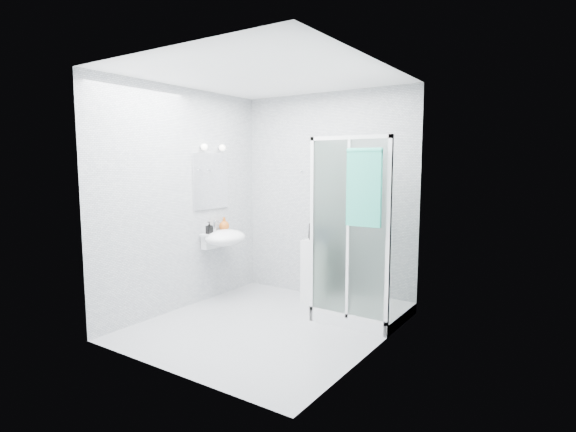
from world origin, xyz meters
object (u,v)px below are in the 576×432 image
Objects in this scene: wall_basin at (224,238)px; hand_towel at (364,186)px; storage_cabinet at (318,271)px; soap_dispenser_orange at (224,224)px; shampoo_bottle_b at (322,232)px; shower_enclosure at (355,279)px; shampoo_bottle_a at (313,228)px; soap_dispenser_black at (209,228)px.

hand_towel reaches higher than wall_basin.
wall_basin reaches higher than storage_cabinet.
wall_basin is 0.25m from soap_dispenser_orange.
wall_basin is at bearing -151.99° from shampoo_bottle_b.
soap_dispenser_orange is at bearing -174.66° from shower_enclosure.
hand_towel is at bearing -56.35° from shower_enclosure.
wall_basin is at bearing -149.06° from storage_cabinet.
hand_towel is (0.27, -0.40, 1.06)m from shower_enclosure.
shampoo_bottle_a reaches higher than shampoo_bottle_b.
hand_towel is 1.23m from shampoo_bottle_b.
shampoo_bottle_a reaches higher than wall_basin.
soap_dispenser_orange is (-1.07, -0.43, 0.03)m from shampoo_bottle_a.
soap_dispenser_black is at bearing -144.70° from storage_cabinet.
wall_basin is at bearing -148.31° from shampoo_bottle_a.
wall_basin is 0.72× the size of storage_cabinet.
shower_enclosure is at bearing 5.34° from soap_dispenser_orange.
shampoo_bottle_a is 1.65× the size of soap_dispenser_orange.
shampoo_bottle_b is (0.06, -0.03, 0.50)m from storage_cabinet.
hand_towel is (1.92, -0.09, 0.71)m from wall_basin.
soap_dispenser_orange is (-2.05, 0.23, -0.56)m from hand_towel.
hand_towel is 2.13m from soap_dispenser_orange.
hand_towel is at bearing -2.53° from wall_basin.
shower_enclosure is 1.72m from wall_basin.
shampoo_bottle_a is 1.29× the size of shampoo_bottle_b.
shampoo_bottle_a is 0.14m from shampoo_bottle_b.
soap_dispenser_black reaches higher than shampoo_bottle_b.
soap_dispenser_orange is at bearing -160.57° from shampoo_bottle_b.
soap_dispenser_black is at bearing -116.20° from wall_basin.
shampoo_bottle_b reaches higher than storage_cabinet.
shower_enclosure is 1.86m from soap_dispenser_orange.
wall_basin is 1.23m from shampoo_bottle_b.
shower_enclosure reaches higher than soap_dispenser_orange.
soap_dispenser_orange is 0.32m from soap_dispenser_black.
shower_enclosure is at bearing -24.13° from shampoo_bottle_b.
storage_cabinet is 2.77× the size of shampoo_bottle_a.
shower_enclosure is 7.09× the size of shampoo_bottle_a.
shower_enclosure reaches higher than soap_dispenser_black.
storage_cabinet is at bearing 21.56° from soap_dispenser_orange.
storage_cabinet is 1.01× the size of hand_towel.
shampoo_bottle_a is at bearing 31.69° from wall_basin.
hand_towel is at bearing -38.03° from shampoo_bottle_b.
soap_dispenser_orange is at bearing 173.45° from hand_towel.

